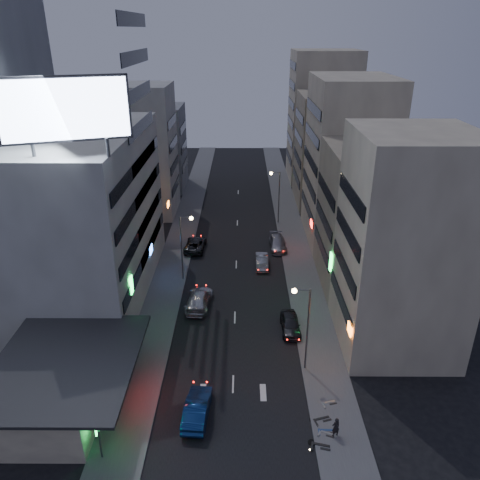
{
  "coord_description": "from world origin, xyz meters",
  "views": [
    {
      "loc": [
        0.74,
        -26.94,
        27.34
      ],
      "look_at": [
        0.51,
        19.84,
        6.2
      ],
      "focal_mm": 35.0,
      "sensor_mm": 36.0,
      "label": 1
    }
  ],
  "objects_px": {
    "scooter_black_b": "(329,410)",
    "road_car_blue": "(197,408)",
    "person": "(336,427)",
    "parked_car_right_far": "(278,243)",
    "parked_car_right_mid": "(262,262)",
    "scooter_blue": "(334,424)",
    "scooter_black_a": "(331,439)",
    "road_car_silver": "(199,299)",
    "parked_car_right_near": "(290,324)",
    "parked_car_left": "(195,244)",
    "scooter_silver_b": "(335,395)",
    "scooter_silver_a": "(335,429)"
  },
  "relations": [
    {
      "from": "road_car_blue",
      "to": "scooter_black_a",
      "type": "relative_size",
      "value": 2.51
    },
    {
      "from": "scooter_black_b",
      "to": "scooter_silver_b",
      "type": "height_order",
      "value": "scooter_black_b"
    },
    {
      "from": "scooter_black_b",
      "to": "person",
      "type": "bearing_deg",
      "value": 166.68
    },
    {
      "from": "road_car_blue",
      "to": "scooter_blue",
      "type": "relative_size",
      "value": 3.02
    },
    {
      "from": "scooter_black_a",
      "to": "parked_car_left",
      "type": "bearing_deg",
      "value": 34.73
    },
    {
      "from": "parked_car_right_far",
      "to": "scooter_silver_a",
      "type": "distance_m",
      "value": 32.31
    },
    {
      "from": "road_car_silver",
      "to": "scooter_black_b",
      "type": "bearing_deg",
      "value": 130.99
    },
    {
      "from": "parked_car_left",
      "to": "scooter_black_a",
      "type": "height_order",
      "value": "parked_car_left"
    },
    {
      "from": "parked_car_right_mid",
      "to": "road_car_blue",
      "type": "relative_size",
      "value": 0.86
    },
    {
      "from": "parked_car_left",
      "to": "parked_car_right_far",
      "type": "distance_m",
      "value": 11.21
    },
    {
      "from": "road_car_blue",
      "to": "scooter_blue",
      "type": "distance_m",
      "value": 10.34
    },
    {
      "from": "scooter_blue",
      "to": "parked_car_right_near",
      "type": "bearing_deg",
      "value": 11.77
    },
    {
      "from": "parked_car_right_mid",
      "to": "scooter_black_b",
      "type": "relative_size",
      "value": 2.22
    },
    {
      "from": "parked_car_right_mid",
      "to": "road_car_silver",
      "type": "xyz_separation_m",
      "value": [
        -7.12,
        -9.18,
        0.14
      ]
    },
    {
      "from": "scooter_silver_a",
      "to": "parked_car_right_far",
      "type": "bearing_deg",
      "value": 24.86
    },
    {
      "from": "road_car_blue",
      "to": "scooter_silver_b",
      "type": "height_order",
      "value": "road_car_blue"
    },
    {
      "from": "scooter_black_b",
      "to": "parked_car_right_mid",
      "type": "bearing_deg",
      "value": -7.93
    },
    {
      "from": "scooter_black_a",
      "to": "scooter_blue",
      "type": "distance_m",
      "value": 1.55
    },
    {
      "from": "scooter_black_b",
      "to": "scooter_silver_b",
      "type": "relative_size",
      "value": 1.13
    },
    {
      "from": "road_car_silver",
      "to": "scooter_silver_a",
      "type": "xyz_separation_m",
      "value": [
        11.5,
        -17.66,
        -0.22
      ]
    },
    {
      "from": "scooter_black_a",
      "to": "scooter_black_b",
      "type": "relative_size",
      "value": 1.03
    },
    {
      "from": "scooter_black_b",
      "to": "scooter_silver_b",
      "type": "distance_m",
      "value": 1.84
    },
    {
      "from": "scooter_black_a",
      "to": "scooter_silver_a",
      "type": "relative_size",
      "value": 1.19
    },
    {
      "from": "scooter_black_a",
      "to": "scooter_blue",
      "type": "xyz_separation_m",
      "value": [
        0.45,
        1.48,
        -0.1
      ]
    },
    {
      "from": "parked_car_right_near",
      "to": "parked_car_right_mid",
      "type": "distance_m",
      "value": 13.88
    },
    {
      "from": "parked_car_right_mid",
      "to": "road_car_silver",
      "type": "bearing_deg",
      "value": -127.59
    },
    {
      "from": "person",
      "to": "scooter_black_a",
      "type": "bearing_deg",
      "value": 42.33
    },
    {
      "from": "road_car_silver",
      "to": "scooter_black_b",
      "type": "distance_m",
      "value": 19.49
    },
    {
      "from": "scooter_blue",
      "to": "person",
      "type": "bearing_deg",
      "value": -175.22
    },
    {
      "from": "scooter_black_b",
      "to": "parked_car_left",
      "type": "bearing_deg",
      "value": 5.97
    },
    {
      "from": "scooter_blue",
      "to": "road_car_blue",
      "type": "bearing_deg",
      "value": 85.19
    },
    {
      "from": "scooter_blue",
      "to": "road_car_silver",
      "type": "bearing_deg",
      "value": 36.29
    },
    {
      "from": "person",
      "to": "scooter_black_b",
      "type": "distance_m",
      "value": 1.98
    },
    {
      "from": "scooter_black_b",
      "to": "parked_car_right_far",
      "type": "bearing_deg",
      "value": -14.01
    },
    {
      "from": "parked_car_left",
      "to": "scooter_silver_b",
      "type": "relative_size",
      "value": 3.22
    },
    {
      "from": "parked_car_right_far",
      "to": "scooter_black_a",
      "type": "relative_size",
      "value": 2.65
    },
    {
      "from": "scooter_black_a",
      "to": "scooter_silver_b",
      "type": "xyz_separation_m",
      "value": [
        1.1,
        4.51,
        -0.09
      ]
    },
    {
      "from": "parked_car_right_far",
      "to": "road_car_silver",
      "type": "height_order",
      "value": "road_car_silver"
    },
    {
      "from": "person",
      "to": "scooter_blue",
      "type": "relative_size",
      "value": 0.99
    },
    {
      "from": "scooter_black_a",
      "to": "scooter_blue",
      "type": "height_order",
      "value": "scooter_black_a"
    },
    {
      "from": "scooter_black_b",
      "to": "road_car_blue",
      "type": "bearing_deg",
      "value": 72.66
    },
    {
      "from": "parked_car_right_near",
      "to": "scooter_black_b",
      "type": "xyz_separation_m",
      "value": [
        1.91,
        -11.34,
        -0.05
      ]
    },
    {
      "from": "scooter_blue",
      "to": "parked_car_right_mid",
      "type": "bearing_deg",
      "value": 12.0
    },
    {
      "from": "parked_car_right_mid",
      "to": "scooter_black_b",
      "type": "xyz_separation_m",
      "value": [
        4.21,
        -25.03,
        0.0
      ]
    },
    {
      "from": "parked_car_right_mid",
      "to": "road_car_blue",
      "type": "height_order",
      "value": "road_car_blue"
    },
    {
      "from": "parked_car_right_near",
      "to": "road_car_silver",
      "type": "distance_m",
      "value": 10.44
    },
    {
      "from": "road_car_silver",
      "to": "scooter_silver_a",
      "type": "bearing_deg",
      "value": 128.51
    },
    {
      "from": "parked_car_right_near",
      "to": "parked_car_left",
      "type": "xyz_separation_m",
      "value": [
        -11.13,
        18.73,
        -0.0
      ]
    },
    {
      "from": "parked_car_right_far",
      "to": "scooter_black_b",
      "type": "relative_size",
      "value": 2.73
    },
    {
      "from": "parked_car_right_near",
      "to": "road_car_blue",
      "type": "relative_size",
      "value": 0.9
    }
  ]
}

